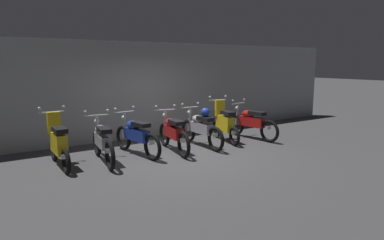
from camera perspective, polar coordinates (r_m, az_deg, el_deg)
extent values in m
plane|color=#424244|center=(8.27, -1.43, -6.13)|extent=(80.00, 80.00, 0.00)
cube|color=#9EA0A3|center=(10.34, -9.06, 5.00)|extent=(16.00, 0.30, 2.86)
torus|color=black|center=(8.46, -22.33, -4.66)|extent=(0.10, 0.53, 0.53)
torus|color=black|center=(7.37, -20.52, -6.60)|extent=(0.10, 0.53, 0.53)
cube|color=gold|center=(7.85, -21.61, -3.66)|extent=(0.23, 0.74, 0.44)
cube|color=gold|center=(8.11, -22.31, -0.41)|extent=(0.28, 0.13, 0.48)
cube|color=black|center=(7.63, -21.50, -1.56)|extent=(0.25, 0.52, 0.10)
cylinder|color=#B7BABF|center=(8.21, -22.60, 1.24)|extent=(0.56, 0.05, 0.04)
sphere|color=#B7BABF|center=(8.15, -24.43, 1.77)|extent=(0.07, 0.07, 0.07)
sphere|color=#B7BABF|center=(8.25, -20.87, 2.09)|extent=(0.07, 0.07, 0.07)
cylinder|color=#B7BABF|center=(8.33, -22.45, -1.92)|extent=(0.06, 0.15, 0.85)
sphere|color=silver|center=(8.27, -22.59, 0.25)|extent=(0.12, 0.12, 0.12)
cube|color=white|center=(7.37, -20.61, -5.81)|extent=(0.16, 0.02, 0.10)
torus|color=black|center=(8.55, -15.74, -3.72)|extent=(0.15, 0.66, 0.65)
torus|color=black|center=(7.32, -13.69, -5.88)|extent=(0.15, 0.66, 0.65)
cube|color=#9EA0A8|center=(7.89, -14.86, -3.38)|extent=(0.30, 0.85, 0.28)
ellipsoid|color=#9EA0A8|center=(7.99, -15.17, -1.61)|extent=(0.30, 0.46, 0.22)
cube|color=black|center=(7.66, -14.65, -1.62)|extent=(0.29, 0.54, 0.10)
cylinder|color=#B7BABF|center=(8.32, -15.81, 0.75)|extent=(0.56, 0.09, 0.04)
sphere|color=#B7BABF|center=(8.26, -17.61, 1.31)|extent=(0.07, 0.07, 0.07)
sphere|color=#B7BABF|center=(8.36, -14.10, 1.56)|extent=(0.07, 0.07, 0.07)
cylinder|color=#B7BABF|center=(8.44, -15.77, -1.68)|extent=(0.07, 0.16, 0.65)
sphere|color=silver|center=(8.40, -15.84, -0.21)|extent=(0.12, 0.12, 0.12)
cube|color=white|center=(7.32, -13.77, -5.07)|extent=(0.16, 0.03, 0.10)
torus|color=black|center=(8.94, -11.52, -2.97)|extent=(0.19, 0.66, 0.65)
torus|color=black|center=(7.88, -6.71, -4.56)|extent=(0.19, 0.66, 0.65)
cube|color=#1E389E|center=(8.36, -9.31, -2.45)|extent=(0.35, 0.86, 0.28)
ellipsoid|color=#1E389E|center=(8.45, -9.92, -0.82)|extent=(0.33, 0.48, 0.22)
cube|color=black|center=(8.16, -8.67, -0.73)|extent=(0.32, 0.55, 0.10)
cylinder|color=#B7BABF|center=(8.73, -11.33, 1.33)|extent=(0.56, 0.13, 0.04)
sphere|color=#B7BABF|center=(8.59, -12.84, 1.82)|extent=(0.07, 0.07, 0.07)
sphere|color=#B7BABF|center=(8.85, -9.90, 2.14)|extent=(0.07, 0.07, 0.07)
cylinder|color=#B7BABF|center=(8.84, -11.42, -1.00)|extent=(0.08, 0.17, 0.65)
sphere|color=silver|center=(8.80, -11.47, 0.40)|extent=(0.12, 0.12, 0.12)
cube|color=white|center=(7.87, -6.83, -3.82)|extent=(0.16, 0.04, 0.10)
torus|color=black|center=(9.20, -4.68, -2.45)|extent=(0.17, 0.66, 0.65)
torus|color=black|center=(8.03, -1.40, -4.22)|extent=(0.17, 0.66, 0.65)
cube|color=red|center=(8.57, -3.17, -2.04)|extent=(0.32, 0.85, 0.28)
ellipsoid|color=red|center=(8.67, -3.57, -0.43)|extent=(0.31, 0.47, 0.22)
cube|color=black|center=(8.35, -2.72, -0.39)|extent=(0.30, 0.55, 0.10)
cylinder|color=#B7BABF|center=(8.99, -4.51, 1.72)|extent=(0.56, 0.11, 0.04)
sphere|color=#B7BABF|center=(8.88, -6.08, 2.26)|extent=(0.07, 0.07, 0.07)
sphere|color=#B7BABF|center=(9.07, -2.98, 2.45)|extent=(0.07, 0.07, 0.07)
cylinder|color=#B7BABF|center=(9.09, -4.59, -0.55)|extent=(0.08, 0.17, 0.65)
sphere|color=silver|center=(9.06, -4.61, 0.83)|extent=(0.12, 0.12, 0.12)
cube|color=white|center=(8.03, -1.48, -3.49)|extent=(0.16, 0.03, 0.10)
torus|color=black|center=(9.67, -0.62, -1.83)|extent=(0.10, 0.65, 0.65)
torus|color=black|center=(8.63, 4.04, -3.26)|extent=(0.10, 0.65, 0.65)
cube|color=#9EA0A8|center=(9.10, 1.58, -1.34)|extent=(0.23, 0.83, 0.28)
ellipsoid|color=#9EA0A8|center=(9.19, 1.03, 0.16)|extent=(0.27, 0.44, 0.22)
cube|color=black|center=(8.91, 2.26, 0.24)|extent=(0.25, 0.52, 0.10)
cylinder|color=#B7BABF|center=(9.47, -0.29, 2.16)|extent=(0.56, 0.04, 0.04)
sphere|color=#B7BABF|center=(9.32, -1.63, 2.65)|extent=(0.07, 0.07, 0.07)
sphere|color=#B7BABF|center=(9.60, 1.02, 2.86)|extent=(0.07, 0.07, 0.07)
cylinder|color=#B7BABF|center=(9.57, -0.46, 0.00)|extent=(0.06, 0.16, 0.65)
sphere|color=silver|center=(9.53, -0.46, 1.30)|extent=(0.12, 0.12, 0.12)
cube|color=white|center=(8.62, 3.94, -2.59)|extent=(0.16, 0.01, 0.10)
sphere|color=#1E389E|center=(8.88, 2.26, 1.33)|extent=(0.24, 0.24, 0.24)
torus|color=black|center=(10.28, 4.10, -1.50)|extent=(0.19, 0.54, 0.53)
torus|color=black|center=(9.28, 7.20, -2.77)|extent=(0.19, 0.54, 0.53)
cube|color=gold|center=(9.73, 5.60, -0.55)|extent=(0.35, 0.76, 0.44)
cube|color=gold|center=(9.97, 4.72, 2.04)|extent=(0.30, 0.17, 0.48)
cube|color=black|center=(9.53, 6.07, 1.18)|extent=(0.33, 0.56, 0.10)
cylinder|color=#B7BABF|center=(10.06, 4.39, 3.38)|extent=(0.56, 0.14, 0.04)
sphere|color=#B7BABF|center=(9.94, 3.05, 3.90)|extent=(0.07, 0.07, 0.07)
sphere|color=#B7BABF|center=(10.17, 5.72, 3.99)|extent=(0.07, 0.07, 0.07)
cylinder|color=#B7BABF|center=(10.17, 4.24, 0.77)|extent=(0.08, 0.16, 0.85)
sphere|color=silver|center=(10.12, 4.27, 2.56)|extent=(0.12, 0.12, 0.12)
cube|color=white|center=(9.28, 7.15, -2.14)|extent=(0.16, 0.04, 0.10)
torus|color=black|center=(10.66, 7.39, -0.83)|extent=(0.18, 0.66, 0.65)
torus|color=black|center=(9.85, 12.96, -1.87)|extent=(0.18, 0.66, 0.65)
cube|color=red|center=(10.21, 10.09, -0.29)|extent=(0.33, 0.85, 0.28)
ellipsoid|color=red|center=(10.27, 9.46, 1.04)|extent=(0.32, 0.47, 0.22)
cube|color=black|center=(10.05, 10.94, 1.15)|extent=(0.31, 0.55, 0.10)
cylinder|color=#B7BABF|center=(10.49, 7.89, 2.80)|extent=(0.56, 0.11, 0.04)
sphere|color=#B7BABF|center=(10.28, 6.93, 3.25)|extent=(0.07, 0.07, 0.07)
sphere|color=#B7BABF|center=(10.67, 8.84, 3.43)|extent=(0.07, 0.07, 0.07)
cylinder|color=#B7BABF|center=(10.57, 7.63, 0.84)|extent=(0.08, 0.17, 0.65)
sphere|color=silver|center=(10.54, 7.66, 2.02)|extent=(0.12, 0.12, 0.12)
cube|color=white|center=(9.84, 12.86, -1.28)|extent=(0.16, 0.03, 0.10)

